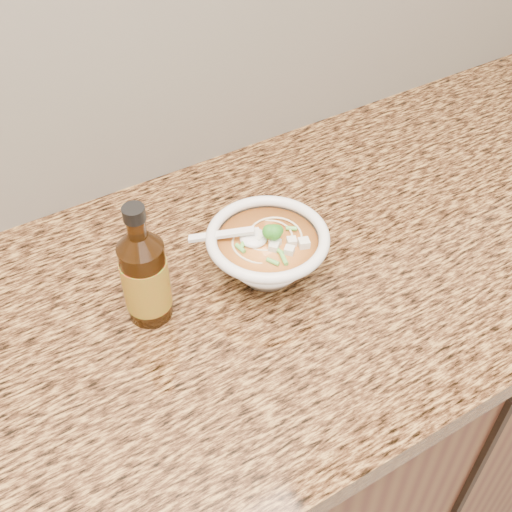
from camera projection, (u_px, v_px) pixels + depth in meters
cabinet at (136, 500)px, 1.21m from camera, size 4.00×0.65×0.86m
counter_slab at (94, 358)px, 0.90m from camera, size 4.00×0.68×0.04m
soup_bowl at (267, 253)px, 0.96m from camera, size 0.19×0.18×0.10m
hot_sauce_bottle at (145, 277)px, 0.88m from camera, size 0.08×0.08×0.20m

